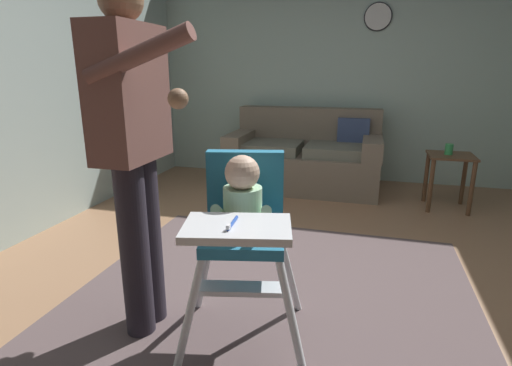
{
  "coord_description": "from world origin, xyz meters",
  "views": [
    {
      "loc": [
        0.32,
        -2.18,
        1.27
      ],
      "look_at": [
        -0.16,
        -0.45,
        0.77
      ],
      "focal_mm": 28.16,
      "sensor_mm": 36.0,
      "label": 1
    }
  ],
  "objects_px": {
    "sippy_cup": "(449,149)",
    "wall_clock": "(378,17)",
    "couch": "(305,157)",
    "side_table": "(449,169)",
    "high_chair": "(243,217)",
    "adult_standing": "(134,146)"
  },
  "relations": [
    {
      "from": "adult_standing",
      "to": "side_table",
      "type": "bearing_deg",
      "value": 52.78
    },
    {
      "from": "couch",
      "to": "high_chair",
      "type": "distance_m",
      "value": 2.79
    },
    {
      "from": "couch",
      "to": "adult_standing",
      "type": "xyz_separation_m",
      "value": [
        -0.38,
        -2.77,
        0.6
      ]
    },
    {
      "from": "high_chair",
      "to": "side_table",
      "type": "height_order",
      "value": "high_chair"
    },
    {
      "from": "adult_standing",
      "to": "wall_clock",
      "type": "height_order",
      "value": "wall_clock"
    },
    {
      "from": "adult_standing",
      "to": "wall_clock",
      "type": "bearing_deg",
      "value": 71.78
    },
    {
      "from": "adult_standing",
      "to": "high_chair",
      "type": "bearing_deg",
      "value": -0.05
    },
    {
      "from": "couch",
      "to": "adult_standing",
      "type": "height_order",
      "value": "adult_standing"
    },
    {
      "from": "side_table",
      "to": "sippy_cup",
      "type": "xyz_separation_m",
      "value": [
        -0.03,
        0.0,
        0.19
      ]
    },
    {
      "from": "high_chair",
      "to": "sippy_cup",
      "type": "distance_m",
      "value": 2.69
    },
    {
      "from": "sippy_cup",
      "to": "side_table",
      "type": "bearing_deg",
      "value": -0.0
    },
    {
      "from": "sippy_cup",
      "to": "wall_clock",
      "type": "height_order",
      "value": "wall_clock"
    },
    {
      "from": "side_table",
      "to": "wall_clock",
      "type": "relative_size",
      "value": 1.74
    },
    {
      "from": "couch",
      "to": "adult_standing",
      "type": "distance_m",
      "value": 2.86
    },
    {
      "from": "sippy_cup",
      "to": "wall_clock",
      "type": "distance_m",
      "value": 1.69
    },
    {
      "from": "side_table",
      "to": "wall_clock",
      "type": "distance_m",
      "value": 1.84
    },
    {
      "from": "high_chair",
      "to": "side_table",
      "type": "distance_m",
      "value": 2.72
    },
    {
      "from": "side_table",
      "to": "sippy_cup",
      "type": "distance_m",
      "value": 0.19
    },
    {
      "from": "couch",
      "to": "side_table",
      "type": "relative_size",
      "value": 3.15
    },
    {
      "from": "side_table",
      "to": "wall_clock",
      "type": "bearing_deg",
      "value": 130.96
    },
    {
      "from": "sippy_cup",
      "to": "wall_clock",
      "type": "xyz_separation_m",
      "value": [
        -0.72,
        0.86,
        1.26
      ]
    },
    {
      "from": "couch",
      "to": "adult_standing",
      "type": "relative_size",
      "value": 0.99
    }
  ]
}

